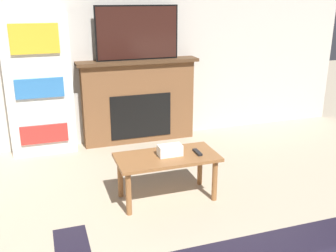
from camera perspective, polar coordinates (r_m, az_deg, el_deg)
name	(u,v)px	position (r m, az deg, el deg)	size (l,w,h in m)	color
wall_back	(120,36)	(5.05, -7.04, 12.80)	(6.44, 0.06, 2.70)	beige
fireplace	(139,101)	(5.09, -4.29, 3.66)	(1.54, 0.28, 1.07)	brown
tv	(137,33)	(4.92, -4.47, 13.32)	(1.03, 0.03, 0.66)	black
coffee_table	(167,162)	(3.64, -0.15, -5.29)	(0.94, 0.47, 0.43)	brown
tissue_box	(170,150)	(3.60, 0.29, -3.54)	(0.22, 0.12, 0.10)	white
remote_control	(197,152)	(3.67, 4.29, -3.82)	(0.04, 0.15, 0.02)	black
bookshelf	(39,85)	(4.86, -18.18, 5.62)	(0.75, 0.29, 1.66)	white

